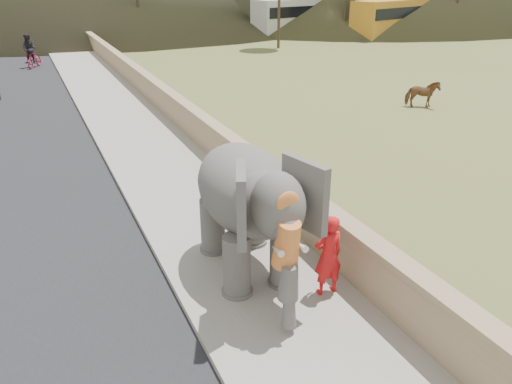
# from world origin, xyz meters

# --- Properties ---
(ground) EXTENTS (160.00, 160.00, 0.00)m
(ground) POSITION_xyz_m (0.00, 0.00, 0.00)
(ground) COLOR olive
(ground) RESTS_ON ground
(walkway) EXTENTS (3.00, 120.00, 0.15)m
(walkway) POSITION_xyz_m (0.00, 10.00, 0.07)
(walkway) COLOR #9E9687
(walkway) RESTS_ON ground
(parapet) EXTENTS (0.30, 120.00, 1.10)m
(parapet) POSITION_xyz_m (1.65, 10.00, 0.55)
(parapet) COLOR tan
(parapet) RESTS_ON ground
(cow) EXTENTS (1.50, 1.22, 1.15)m
(cow) POSITION_xyz_m (12.08, 9.01, 0.58)
(cow) COLOR brown
(cow) RESTS_ON ground
(distant_car) EXTENTS (4.54, 2.84, 1.44)m
(distant_car) POSITION_xyz_m (19.13, 34.48, 0.72)
(distant_car) COLOR #B5B6BD
(distant_car) RESTS_ON ground
(bus_white) EXTENTS (11.28, 4.60, 3.10)m
(bus_white) POSITION_xyz_m (21.36, 35.01, 1.55)
(bus_white) COLOR silver
(bus_white) RESTS_ON ground
(bus_orange) EXTENTS (11.25, 5.59, 3.10)m
(bus_orange) POSITION_xyz_m (28.10, 30.18, 1.55)
(bus_orange) COLOR orange
(bus_orange) RESTS_ON ground
(elephant_and_man) EXTENTS (2.26, 3.67, 2.56)m
(elephant_and_man) POSITION_xyz_m (0.02, 0.32, 1.42)
(elephant_and_man) COLOR #64615B
(elephant_and_man) RESTS_ON ground
(motorcyclist) EXTENTS (1.35, 1.90, 1.99)m
(motorcyclist) POSITION_xyz_m (-2.69, 26.34, 0.78)
(motorcyclist) COLOR maroon
(motorcyclist) RESTS_ON ground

